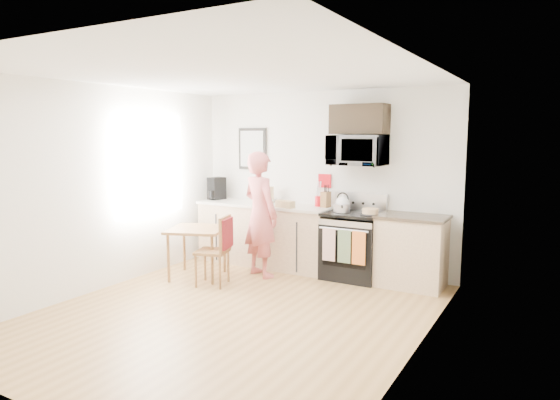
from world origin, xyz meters
The scene contains 28 objects.
floor centered at (0.00, 0.00, 0.00)m, with size 4.60×4.60×0.00m, color #9D713C.
back_wall centered at (0.00, 2.30, 1.30)m, with size 4.00×0.04×2.60m, color white.
front_wall centered at (0.00, -2.30, 1.30)m, with size 4.00×0.04×2.60m, color white.
left_wall centered at (-2.00, 0.00, 1.30)m, with size 0.04×4.60×2.60m, color white.
right_wall centered at (2.00, 0.00, 1.30)m, with size 0.04×4.60×2.60m, color white.
ceiling centered at (0.00, 0.00, 2.60)m, with size 4.00×4.60×0.04m, color white.
window centered at (-1.96, 0.80, 1.55)m, with size 0.06×1.40×1.50m.
cabinet_left centered at (-0.80, 2.00, 0.45)m, with size 2.10×0.60×0.90m, color tan.
countertop_left centered at (-0.80, 2.00, 0.92)m, with size 2.14×0.64×0.04m, color beige.
cabinet_right centered at (1.43, 2.00, 0.45)m, with size 0.84×0.60×0.90m, color tan.
countertop_right centered at (1.43, 2.00, 0.92)m, with size 0.88×0.64×0.04m, color black.
range centered at (0.63, 1.98, 0.44)m, with size 0.76×0.70×1.16m.
microwave centered at (0.63, 2.08, 1.76)m, with size 0.76×0.51×0.42m, color silver.
upper_cabinet centered at (0.63, 2.12, 2.18)m, with size 0.76×0.35×0.40m, color black.
wall_art centered at (-1.20, 2.28, 1.75)m, with size 0.50×0.04×0.65m.
wall_trivet centered at (0.05, 2.28, 1.30)m, with size 0.20×0.02×0.20m, color #AF0F17.
person centered at (-0.54, 1.45, 0.87)m, with size 0.64×0.42×1.74m, color #B93D33.
dining_table centered at (-1.27, 0.95, 0.61)m, with size 0.82×0.82×0.69m.
chair centered at (-0.74, 0.80, 0.60)m, with size 0.52×0.49×0.93m.
knife_block centered at (0.15, 2.11, 1.05)m, with size 0.10×0.14×0.22m, color brown.
utensil_crock centered at (0.03, 2.14, 1.09)m, with size 0.12×0.12×0.36m.
fruit_bowl centered at (-0.83, 2.16, 0.98)m, with size 0.26×0.26×0.10m.
milk_carton centered at (-0.80, 2.13, 1.06)m, with size 0.09×0.09×0.25m, color tan.
coffee_maker centered at (-1.74, 2.03, 1.11)m, with size 0.25×0.32×0.35m.
bread_bag centered at (-0.33, 1.78, 0.99)m, with size 0.27×0.13×0.10m, color tan.
cake centered at (0.90, 1.86, 0.97)m, with size 0.26×0.26×0.09m.
kettle centered at (0.43, 2.05, 1.03)m, with size 0.20×0.20×0.25m.
pot centered at (0.49, 1.88, 0.98)m, with size 0.23×0.36×0.11m.
Camera 1 is at (3.08, -4.36, 1.98)m, focal length 32.00 mm.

